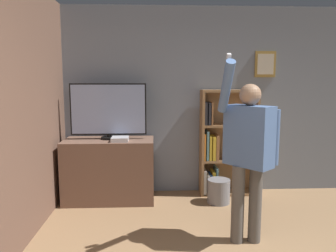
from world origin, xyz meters
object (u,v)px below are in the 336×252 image
television (108,111)px  person (248,148)px  game_console (120,139)px  waste_bin (219,191)px  bookshelf (222,146)px

television → person: 2.06m
game_console → person: 1.81m
waste_bin → person: bearing=-86.9°
person → television: bearing=-170.9°
waste_bin → bookshelf: bearing=72.8°
game_console → television: bearing=134.1°
television → waste_bin: (1.49, -0.23, -1.08)m
person → bookshelf: bearing=137.4°
person → waste_bin: size_ratio=5.85×
game_console → bookshelf: bookshelf is taller
television → person: bearing=-40.5°
person → game_console: bearing=-170.2°
game_console → waste_bin: size_ratio=0.73×
person → waste_bin: bearing=142.7°
game_console → waste_bin: game_console is taller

